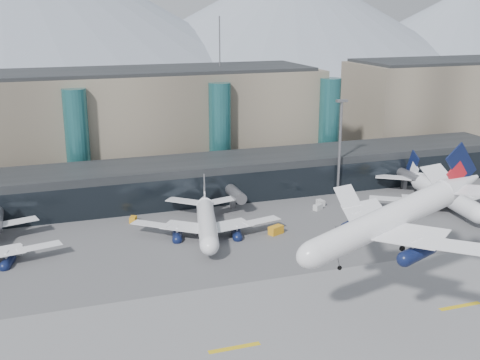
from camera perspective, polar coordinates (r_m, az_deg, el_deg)
name	(u,v)px	position (r m, az deg, el deg)	size (l,w,h in m)	color
ground	(313,286)	(110.99, 6.98, -9.93)	(900.00, 900.00, 0.00)	#515154
runway_strip	(355,326)	(99.29, 10.81, -13.42)	(400.00, 40.00, 0.04)	slate
runway_markings	(355,326)	(99.27, 10.81, -13.40)	(128.00, 1.00, 0.02)	gold
concourse	(220,177)	(159.77, -1.91, 0.26)	(170.00, 27.00, 10.00)	black
terminal_main	(108,123)	(183.50, -12.44, 5.31)	(130.00, 30.00, 31.00)	gray
terminal_east	(447,103)	(229.66, 19.01, 6.91)	(70.00, 30.00, 31.00)	gray
teal_towers	(151,136)	(169.63, -8.40, 4.17)	(116.40, 19.40, 46.00)	#246266
mountain_ridge	(114,11)	(473.36, -11.87, 15.37)	(910.00, 400.00, 110.00)	gray
lightmast_mid	(340,142)	(159.99, 9.46, 3.55)	(3.00, 1.20, 25.60)	slate
hero_jet	(401,208)	(98.33, 14.99, -2.62)	(37.63, 37.54, 12.20)	white
jet_parked_mid	(206,214)	(133.85, -3.21, -3.23)	(34.09, 35.11, 11.28)	white
jet_parked_right	(438,187)	(159.92, 18.28, -0.63)	(38.94, 38.67, 12.61)	white
veh_a	(14,251)	(131.02, -20.63, -6.28)	(3.32, 1.87, 1.87)	silver
veh_b	(133,219)	(143.24, -10.10, -3.69)	(2.24, 1.38, 1.29)	orange
veh_c	(343,231)	(135.43, 9.70, -4.75)	(3.11, 1.64, 1.73)	#48484D
veh_d	(318,207)	(150.59, 7.39, -2.56)	(2.46, 1.32, 1.41)	silver
veh_e	(426,201)	(160.59, 17.21, -1.89)	(3.33, 1.89, 1.89)	orange
veh_g	(321,203)	(154.11, 7.64, -2.14)	(2.37, 1.39, 1.39)	silver
veh_h	(276,230)	(133.89, 3.42, -4.76)	(3.34, 1.76, 1.84)	orange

